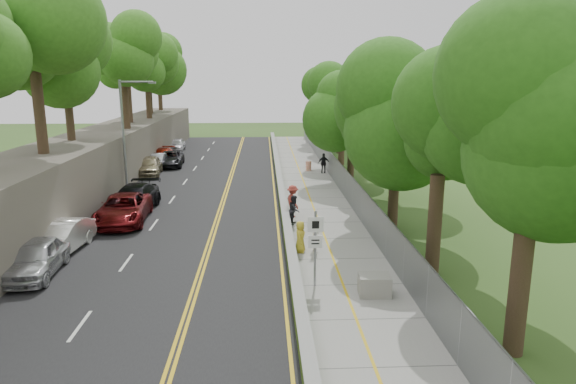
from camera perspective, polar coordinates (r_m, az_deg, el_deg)
The scene contains 26 objects.
ground at distance 23.69m, azimuth -0.29°, elevation -7.64°, with size 140.00×140.00×0.00m, color #33511E.
road at distance 38.34m, azimuth -9.35°, elevation 0.22°, with size 11.20×66.00×0.04m, color black.
sidewalk at distance 38.24m, azimuth 2.57°, elevation 0.35°, with size 4.20×66.00×0.05m, color gray.
jersey_barrier at distance 38.04m, azimuth -0.88°, elevation 0.72°, with size 0.42×66.00×0.60m, color #81DF2F.
rock_embankment at distance 39.74m, azimuth -21.15°, elevation 2.87°, with size 5.00×66.00×4.00m, color #595147.
chainlink_fence at distance 38.29m, azimuth 5.72°, elevation 1.81°, with size 0.04×66.00×2.00m, color slate.
trees_embankment at distance 39.14m, azimuth -21.46°, elevation 15.23°, with size 6.40×66.00×13.00m, color #418522, non-canonical shape.
trees_fenceside at distance 38.03m, azimuth 9.49°, elevation 10.73°, with size 7.00×66.00×14.00m, color #34741C, non-canonical shape.
streetlight at distance 37.58m, azimuth -17.52°, elevation 6.69°, with size 2.52×0.22×8.00m.
signpost at distance 20.27m, azimuth 3.05°, elevation -5.36°, with size 0.62×0.09×3.10m.
construction_barrel at distance 45.38m, azimuth 2.29°, elevation 2.91°, with size 0.51×0.51×0.83m, color red.
concrete_block at distance 20.23m, azimuth 9.58°, elevation -10.14°, with size 1.20×0.90×0.80m, color gray.
car_0 at distance 24.17m, azimuth -26.16°, elevation -6.59°, with size 1.78×4.42×1.51m, color #BABABE.
car_1 at distance 26.68m, azimuth -23.92°, elevation -4.63°, with size 1.58×4.52×1.49m, color white.
car_2 at distance 30.78m, azimuth -17.83°, elevation -1.81°, with size 2.61×5.67×1.57m, color #610E11.
car_3 at distance 33.03m, azimuth -16.78°, elevation -0.74°, with size 2.25×5.54×1.61m, color black.
car_4 at distance 44.89m, azimuth -15.14°, elevation 2.85°, with size 1.89×4.69×1.60m, color #9B8F6E.
car_5 at distance 47.60m, azimuth -14.43°, elevation 3.30°, with size 1.45×4.16×1.37m, color silver.
car_6 at distance 48.81m, azimuth -12.97°, elevation 3.61°, with size 2.30×4.98×1.38m, color black.
car_7 at distance 50.05m, azimuth -13.86°, elevation 3.84°, with size 2.06×5.08×1.47m, color maroon.
car_8 at distance 58.61m, azimuth -12.25°, elevation 5.15°, with size 1.64×4.09×1.39m, color silver.
painter_0 at distance 24.41m, azimuth 1.38°, elevation -4.99°, with size 0.75×0.49×1.53m, color gold.
painter_1 at distance 24.45m, azimuth 3.02°, elevation -4.83°, with size 0.60×0.39×1.65m, color silver.
painter_2 at distance 28.91m, azimuth 0.71°, elevation -1.99°, with size 0.81×0.63×1.67m, color black.
painter_3 at distance 30.42m, azimuth 0.53°, elevation -1.01°, with size 1.23×0.71×1.91m, color #9F362D.
person_far at distance 44.20m, azimuth 3.99°, elevation 3.21°, with size 1.01×0.42×1.72m, color black.
Camera 1 is at (-0.94, -22.17, 8.29)m, focal length 32.00 mm.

